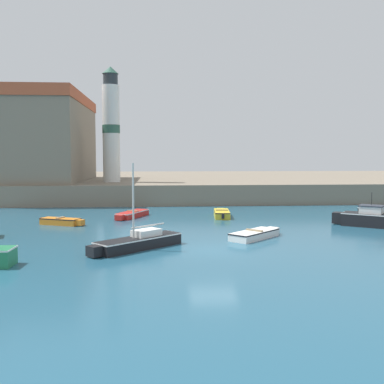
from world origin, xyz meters
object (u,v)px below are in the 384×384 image
object	(u,v)px
dinghy_white_2	(255,234)
motorboat_black_3	(371,218)
dinghy_orange_9	(61,221)
lighthouse	(111,127)
church	(33,133)
dinghy_black_5	(375,213)
sailboat_black_6	(138,241)
dinghy_yellow_4	(222,213)
dinghy_red_7	(132,214)

from	to	relation	value
dinghy_white_2	motorboat_black_3	world-z (taller)	motorboat_black_3
motorboat_black_3	dinghy_orange_9	xyz separation A→B (m)	(-21.86, 2.41, -0.32)
motorboat_black_3	dinghy_orange_9	distance (m)	22.00
dinghy_orange_9	lighthouse	size ratio (longest dim) A/B	0.27
church	dinghy_white_2	bearing A→B (deg)	-52.89
dinghy_black_5	sailboat_black_6	world-z (taller)	sailboat_black_6
dinghy_yellow_4	motorboat_black_3	bearing A→B (deg)	-29.83
dinghy_white_2	sailboat_black_6	world-z (taller)	sailboat_black_6
motorboat_black_3	dinghy_black_5	bearing A→B (deg)	61.40
dinghy_black_5	lighthouse	world-z (taller)	lighthouse
dinghy_white_2	dinghy_yellow_4	bearing A→B (deg)	94.30
sailboat_black_6	dinghy_orange_9	distance (m)	10.63
church	lighthouse	bearing A→B (deg)	-17.22
dinghy_orange_9	church	distance (m)	22.70
dinghy_orange_9	lighthouse	distance (m)	19.22
sailboat_black_6	lighthouse	distance (m)	27.69
dinghy_white_2	dinghy_orange_9	distance (m)	14.23
dinghy_white_2	lighthouse	world-z (taller)	lighthouse
sailboat_black_6	lighthouse	world-z (taller)	lighthouse
dinghy_black_5	dinghy_orange_9	distance (m)	24.72
motorboat_black_3	dinghy_yellow_4	xyz separation A→B (m)	(-9.79, 5.61, -0.28)
dinghy_orange_9	dinghy_black_5	bearing A→B (deg)	6.00
church	dinghy_orange_9	bearing A→B (deg)	-70.29
dinghy_white_2	dinghy_red_7	size ratio (longest dim) A/B	0.87
sailboat_black_6	dinghy_orange_9	xyz separation A→B (m)	(-5.89, 8.84, -0.13)
dinghy_orange_9	sailboat_black_6	bearing A→B (deg)	-56.32
dinghy_yellow_4	dinghy_red_7	world-z (taller)	dinghy_yellow_4
motorboat_black_3	church	world-z (taller)	church
sailboat_black_6	lighthouse	xyz separation A→B (m)	(-4.05, 26.27, 7.75)
dinghy_red_7	lighthouse	bearing A→B (deg)	102.18
dinghy_black_5	church	world-z (taller)	church
dinghy_white_2	lighthouse	size ratio (longest dim) A/B	0.29
motorboat_black_3	sailboat_black_6	distance (m)	17.22
sailboat_black_6	church	bearing A→B (deg)	114.32
dinghy_white_2	sailboat_black_6	xyz separation A→B (m)	(-6.89, -2.60, 0.14)
dinghy_white_2	motorboat_black_3	distance (m)	9.86
motorboat_black_3	dinghy_orange_9	world-z (taller)	motorboat_black_3
dinghy_yellow_4	dinghy_black_5	bearing A→B (deg)	-2.85
dinghy_black_5	dinghy_red_7	world-z (taller)	dinghy_black_5
motorboat_black_3	lighthouse	bearing A→B (deg)	135.26
dinghy_yellow_4	dinghy_black_5	xyz separation A→B (m)	(12.51, -0.62, 0.02)
dinghy_white_2	church	bearing A→B (deg)	127.11
dinghy_red_7	dinghy_orange_9	xyz separation A→B (m)	(-4.83, -3.59, 0.00)
dinghy_orange_9	lighthouse	xyz separation A→B (m)	(1.85, 17.43, 7.89)
dinghy_white_2	dinghy_orange_9	size ratio (longest dim) A/B	1.08
dinghy_black_5	lighthouse	bearing A→B (deg)	146.86
dinghy_white_2	lighthouse	xyz separation A→B (m)	(-10.94, 23.67, 7.90)
dinghy_black_5	dinghy_red_7	size ratio (longest dim) A/B	0.89
dinghy_white_2	dinghy_orange_9	xyz separation A→B (m)	(-12.79, 6.24, 0.01)
dinghy_orange_9	dinghy_yellow_4	bearing A→B (deg)	14.87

